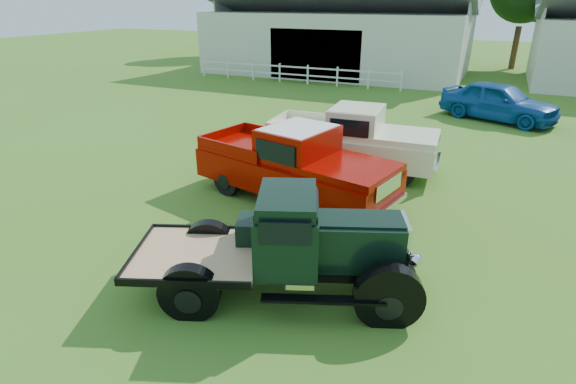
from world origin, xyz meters
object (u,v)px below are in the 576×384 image
at_px(red_pickup, 295,163).
at_px(white_pickup, 352,139).
at_px(vintage_flatbed, 282,245).
at_px(misc_car_blue, 499,101).

bearing_deg(red_pickup, white_pickup, 89.85).
height_order(vintage_flatbed, misc_car_blue, vintage_flatbed).
bearing_deg(red_pickup, misc_car_blue, 81.01).
height_order(red_pickup, white_pickup, red_pickup).
distance_m(vintage_flatbed, white_pickup, 7.01).
height_order(red_pickup, misc_car_blue, red_pickup).
relative_size(vintage_flatbed, misc_car_blue, 1.02).
xyz_separation_m(vintage_flatbed, misc_car_blue, (3.30, 15.86, -0.16)).
bearing_deg(vintage_flatbed, misc_car_blue, 56.47).
bearing_deg(white_pickup, vintage_flatbed, -86.73).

